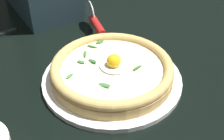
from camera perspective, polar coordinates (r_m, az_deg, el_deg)
ground_plane at (r=0.69m, az=2.04°, el=-5.03°), size 2.40×2.40×0.03m
pizza_plate at (r=0.71m, az=0.00°, el=-1.67°), size 0.33×0.33×0.01m
pizza at (r=0.69m, az=-0.00°, el=0.10°), size 0.29×0.29×0.06m
pizza_cutter at (r=0.87m, az=-3.28°, el=9.18°), size 0.15×0.08×0.09m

